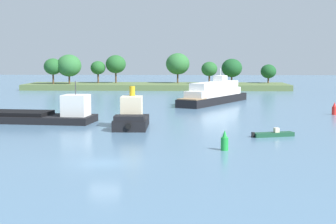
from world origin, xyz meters
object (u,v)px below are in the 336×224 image
object	(u,v)px
channel_buoy_green	(225,142)
tugboat	(131,117)
fishing_skiff	(273,134)
channel_buoy_red	(334,109)
white_riverboat	(214,94)

from	to	relation	value
channel_buoy_green	tugboat	bearing A→B (deg)	125.02
tugboat	fishing_skiff	size ratio (longest dim) A/B	1.76
fishing_skiff	tugboat	bearing A→B (deg)	158.92
channel_buoy_red	tugboat	bearing A→B (deg)	-152.21
tugboat	channel_buoy_red	distance (m)	32.65
white_riverboat	channel_buoy_green	xyz separation A→B (m)	(-1.45, -47.96, -0.93)
tugboat	white_riverboat	xyz separation A→B (m)	(11.79, 33.20, 0.45)
channel_buoy_red	channel_buoy_green	bearing A→B (deg)	-121.74
tugboat	white_riverboat	world-z (taller)	white_riverboat
tugboat	channel_buoy_red	xyz separation A→B (m)	(28.88, 15.22, -0.48)
fishing_skiff	channel_buoy_green	world-z (taller)	channel_buoy_green
white_riverboat	fishing_skiff	bearing A→B (deg)	-83.54
fishing_skiff	channel_buoy_red	distance (m)	24.93
white_riverboat	channel_buoy_red	bearing A→B (deg)	-46.46
tugboat	channel_buoy_green	size ratio (longest dim) A/B	4.47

